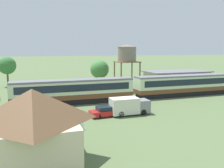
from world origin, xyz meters
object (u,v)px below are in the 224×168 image
Objects in this scene: delivery_truck_grey at (129,106)px; parked_car_black at (39,112)px; yard_tree_2 at (7,66)px; parked_car_red at (106,111)px; cottage_brown_roof at (33,126)px; yard_tree_0 at (100,69)px; passenger_train at (135,87)px; station_building at (176,79)px; water_tower at (127,54)px.

parked_car_black is at bearing 166.17° from delivery_truck_grey.
parked_car_red is at bearing -65.35° from yard_tree_2.
cottage_brown_roof is 1.10× the size of yard_tree_0.
parked_car_red is 8.94m from parked_car_black.
yard_tree_2 is at bearing 97.36° from cottage_brown_roof.
passenger_train is 11.83× the size of cottage_brown_roof.
parked_car_red is 35.98m from yard_tree_2.
parked_car_red is at bearing -111.69° from parked_car_black.
station_building is 26.98m from delivery_truck_grey.
yard_tree_0 is at bearing 71.06° from parked_car_red.
yard_tree_2 reaches higher than cottage_brown_roof.
parked_car_black is 25.91m from yard_tree_0.
station_building is 1.50× the size of water_tower.
station_building is at bearing 42.03° from cottage_brown_roof.
station_building is 2.10× the size of cottage_brown_roof.
yard_tree_2 reaches higher than station_building.
cottage_brown_roof reaches higher than station_building.
yard_tree_2 is at bearing 134.56° from passenger_train.
station_building is 14.26m from water_tower.
station_building is (14.86, 9.09, -0.24)m from passenger_train.
parked_car_black is 30.77m from yard_tree_2.
water_tower is at bearing -177.14° from station_building.
cottage_brown_roof is 14.67m from parked_car_red.
passenger_train is at bearing 61.74° from delivery_truck_grey.
water_tower reaches higher than cottage_brown_roof.
cottage_brown_roof is 16.71m from delivery_truck_grey.
passenger_train is at bearing -148.55° from station_building.
yard_tree_0 reaches higher than station_building.
parked_car_black is at bearing 157.46° from parked_car_red.
yard_tree_0 is at bearing 161.27° from station_building.
passenger_train is 26.64m from cottage_brown_roof.
parked_car_red is at bearing -141.95° from station_building.
parked_car_black is (-18.67, -14.74, -7.28)m from water_tower.
parked_car_red is at bearing -132.50° from passenger_train.
delivery_truck_grey is at bearing -111.26° from water_tower.
cottage_brown_roof is at bearing -134.99° from parked_car_red.
cottage_brown_roof is (-32.36, -29.17, 1.11)m from station_building.
passenger_train is 17.97m from parked_car_black.
passenger_train is 18.29× the size of parked_car_black.
cottage_brown_roof is at bearing -137.97° from station_building.
passenger_train is 15.25m from yard_tree_0.
parked_car_red is 24.89m from yard_tree_0.
station_building is 40.73m from yard_tree_2.
cottage_brown_roof is (-17.50, -20.08, 0.87)m from passenger_train.
cottage_brown_roof reaches higher than passenger_train.
water_tower is 1.54× the size of yard_tree_0.
yard_tree_0 is (-2.35, 14.93, 2.08)m from passenger_train.
parked_car_black is at bearing 86.91° from cottage_brown_roof.
yard_tree_0 is at bearing -22.37° from yard_tree_2.
parked_car_black is (-8.53, 2.68, 0.02)m from parked_car_red.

